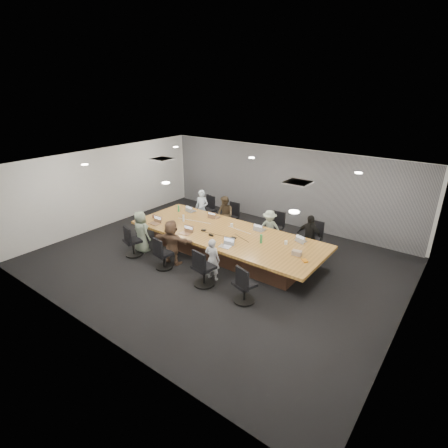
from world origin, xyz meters
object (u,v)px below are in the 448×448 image
Objects in this scene: chair_7 at (245,287)px; bottle_green_right at (261,239)px; person_0 at (202,208)px; person_2 at (269,228)px; bottle_green_left at (179,208)px; chair_4 at (133,243)px; bottle_clear at (183,218)px; laptop_1 at (215,217)px; chair_3 at (313,242)px; chair_1 at (231,220)px; laptop_0 at (192,211)px; chair_5 at (164,256)px; person_6 at (212,259)px; person_3 at (309,237)px; laptop_4 at (154,224)px; chair_0 at (208,213)px; laptop_2 at (260,230)px; laptop_3 at (301,241)px; person_1 at (225,215)px; snack_packet at (305,261)px; stapler at (211,235)px; mug_brown at (154,216)px; conference_table at (226,243)px; chair_6 at (204,270)px; laptop_5 at (185,234)px; chair_2 at (274,231)px; canvas_bag at (297,253)px; person_4 at (141,232)px; person_5 at (172,242)px.

chair_7 is 3.12× the size of bottle_green_right.
person_0 reaches higher than person_2.
person_2 is 5.40× the size of bottle_green_left.
chair_4 reaches higher than chair_7.
person_0 is 1.51m from bottle_clear.
bottle_green_left is at bearing 8.62° from laptop_1.
chair_7 reaches higher than chair_3.
laptop_0 is (-1.04, -0.90, 0.38)m from chair_1.
chair_5 is 1.53m from person_6.
person_2 is 0.89× the size of person_3.
chair_3 reaches higher than laptop_4.
bottle_green_left is (-2.97, 1.85, 0.26)m from person_6.
chair_0 reaches higher than laptop_2.
chair_5 is 3.89m from laptop_3.
person_1 is at bearing 149.14° from bottle_green_right.
person_0 is 7.91× the size of snack_packet.
chair_3 is 3.14m from stapler.
mug_brown reaches higher than chair_4.
bottle_clear reaches higher than laptop_2.
chair_5 reaches higher than conference_table.
laptop_5 is (-1.48, 0.90, 0.32)m from chair_6.
chair_2 is 3.70× the size of bottle_clear.
chair_7 is 0.59× the size of person_0.
person_0 reaches higher than laptop_5.
conference_table is 2.80m from chair_4.
laptop_1 is 1.99m from laptop_4.
bottle_green_right is 1.49m from stapler.
bottle_green_right is at bearing 13.68° from laptop_4.
laptop_3 and laptop_4 have the same top height.
snack_packet is (2.09, 1.09, 0.17)m from person_6.
bottle_green_left reaches higher than chair_5.
laptop_3 is at bearing -179.70° from laptop_2.
bottle_green_left reaches higher than laptop_4.
person_2 is 2.18m from canvas_bag.
laptop_4 is (-2.94, -2.50, 0.34)m from chair_2.
laptop_2 is 3.64m from person_4.
chair_6 is 3.66m from laptop_0.
chair_0 is at bearing 152.76° from bottle_green_right.
bottle_green_right is (2.13, 1.35, 0.20)m from person_5.
chair_7 reaches higher than laptop_1.
person_6 is 7.78× the size of stapler.
stapler is at bearing -171.51° from canvas_bag.
chair_0 is 5.18m from chair_7.
person_1 is at bearing 173.14° from chair_0.
person_0 is at bearing 101.68° from chair_0.
person_4 is 4.19× the size of laptop_5.
bottle_clear is at bearing 164.02° from stapler.
person_0 is 2.16m from laptop_4.
chair_3 is 4.24m from laptop_0.
chair_3 is 0.59× the size of person_4.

